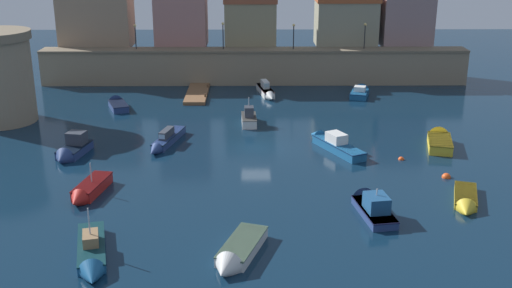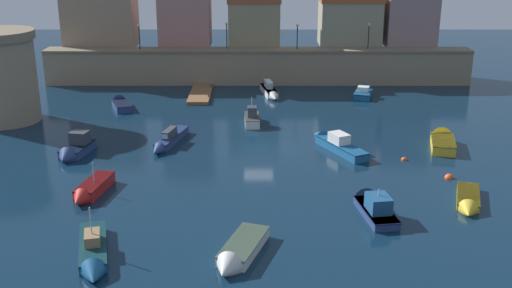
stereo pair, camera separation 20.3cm
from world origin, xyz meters
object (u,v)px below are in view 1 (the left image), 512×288
Objects in this scene: quay_lamp_3 at (365,31)px; moored_boat_2 at (466,202)px; moored_boat_5 at (360,92)px; moored_boat_3 at (88,190)px; quay_lamp_0 at (135,32)px; quay_lamp_2 at (294,32)px; mooring_buoy_1 at (401,159)px; moored_boat_4 at (370,204)px; moored_boat_6 at (117,104)px; quay_lamp_1 at (223,31)px; moored_boat_10 at (267,91)px; moored_boat_1 at (333,143)px; moored_boat_9 at (236,254)px; moored_boat_12 at (249,117)px; mooring_buoy_0 at (446,177)px; moored_boat_7 at (439,140)px; moored_boat_11 at (72,150)px; moored_boat_0 at (165,140)px; moored_boat_8 at (92,255)px.

quay_lamp_3 is 36.13m from moored_boat_2.
moored_boat_2 is at bearing -159.07° from moored_boat_5.
quay_lamp_0 is at bearing -165.75° from moored_boat_3.
moored_boat_3 is at bearing -115.93° from quay_lamp_2.
quay_lamp_2 is 6.27× the size of mooring_buoy_1.
moored_boat_4 is 33.73m from moored_boat_6.
quay_lamp_3 is at bearing -0.00° from quay_lamp_1.
moored_boat_10 is at bearing -139.26° from moored_boat_2.
moored_boat_1 is 1.57× the size of moored_boat_5.
moored_boat_3 reaches higher than moored_boat_4.
moored_boat_1 is (1.84, -23.99, -5.70)m from quay_lamp_2.
quay_lamp_3 is 8.53m from moored_boat_5.
moored_boat_2 is at bearing -75.23° from quay_lamp_2.
moored_boat_4 is (11.13, -36.48, -5.82)m from quay_lamp_1.
moored_boat_10 is (-5.16, 17.97, -0.00)m from moored_boat_1.
moored_boat_9 is at bearing -108.53° from quay_lamp_3.
moored_boat_1 is at bearing 176.23° from moored_boat_9.
moored_boat_1 is at bearing -138.59° from moored_boat_12.
quay_lamp_0 reaches higher than moored_boat_3.
quay_lamp_2 reaches higher than quay_lamp_0.
quay_lamp_1 reaches higher than moored_boat_6.
mooring_buoy_0 is (28.66, -19.85, -0.36)m from moored_boat_6.
moored_boat_1 is at bearing -129.49° from moored_boat_2.
moored_boat_3 reaches higher than moored_boat_2.
moored_boat_1 is 1.30× the size of moored_boat_7.
quay_lamp_3 is 0.71× the size of moored_boat_12.
moored_boat_5 is 10.52m from moored_boat_10.
mooring_buoy_1 is (4.31, 9.74, -0.48)m from moored_boat_4.
mooring_buoy_0 is (2.38, -24.55, -0.41)m from moored_boat_5.
moored_boat_7 is at bearing 121.59° from moored_boat_3.
quay_lamp_3 is 0.49× the size of moored_boat_10.
quay_lamp_1 is at bearing 166.72° from moored_boat_11.
quay_lamp_1 reaches higher than moored_boat_12.
moored_boat_12 is at bearing 80.70° from moored_boat_7.
moored_boat_0 is (-4.11, -22.94, -5.88)m from quay_lamp_1.
moored_boat_4 reaches higher than mooring_buoy_1.
quay_lamp_2 is at bearing -169.29° from moored_boat_9.
moored_boat_8 is (-5.68, -42.91, -5.93)m from quay_lamp_1.
moored_boat_6 is (-28.48, 24.82, 0.10)m from moored_boat_2.
moored_boat_1 is 1.17× the size of moored_boat_10.
moored_boat_2 is at bearing 96.52° from moored_boat_3.
moored_boat_0 is 0.98× the size of moored_boat_1.
quay_lamp_3 is 45.61m from moored_boat_9.
moored_boat_5 is 17.51m from moored_boat_7.
moored_boat_2 is (9.39, -35.61, -5.94)m from quay_lamp_2.
moored_boat_12 is 16.06m from mooring_buoy_1.
quay_lamp_3 is 0.64× the size of moored_boat_6.
moored_boat_6 is at bearing -113.57° from moored_boat_2.
moored_boat_0 is at bearing 161.73° from moored_boat_8.
quay_lamp_1 is (10.36, 0.00, 0.13)m from quay_lamp_0.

